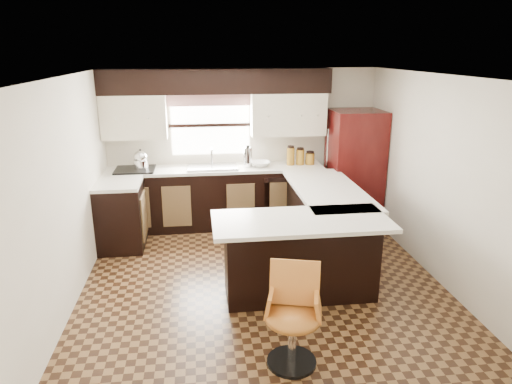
{
  "coord_description": "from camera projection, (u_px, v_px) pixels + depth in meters",
  "views": [
    {
      "loc": [
        -0.7,
        -4.87,
        2.66
      ],
      "look_at": [
        -0.02,
        0.45,
        0.99
      ],
      "focal_mm": 32.0,
      "sensor_mm": 36.0,
      "label": 1
    }
  ],
  "objects": [
    {
      "name": "floor",
      "position": [
        262.0,
        281.0,
        5.49
      ],
      "size": [
        4.4,
        4.4,
        0.0
      ],
      "primitive_type": "plane",
      "color": "#49301A",
      "rests_on": "ground"
    },
    {
      "name": "ceiling",
      "position": [
        263.0,
        76.0,
        4.77
      ],
      "size": [
        4.4,
        4.4,
        0.0
      ],
      "primitive_type": "plane",
      "rotation": [
        3.14,
        0.0,
        0.0
      ],
      "color": "silver",
      "rests_on": "wall_back"
    },
    {
      "name": "wall_back",
      "position": [
        243.0,
        146.0,
        7.21
      ],
      "size": [
        4.4,
        0.0,
        4.4
      ],
      "primitive_type": "plane",
      "rotation": [
        1.57,
        0.0,
        0.0
      ],
      "color": "beige",
      "rests_on": "floor"
    },
    {
      "name": "wall_front",
      "position": [
        309.0,
        279.0,
        3.05
      ],
      "size": [
        4.4,
        0.0,
        4.4
      ],
      "primitive_type": "plane",
      "rotation": [
        -1.57,
        0.0,
        0.0
      ],
      "color": "beige",
      "rests_on": "floor"
    },
    {
      "name": "wall_left",
      "position": [
        68.0,
        193.0,
        4.88
      ],
      "size": [
        0.0,
        4.4,
        4.4
      ],
      "primitive_type": "plane",
      "rotation": [
        1.57,
        0.0,
        1.57
      ],
      "color": "beige",
      "rests_on": "floor"
    },
    {
      "name": "wall_right",
      "position": [
        438.0,
        179.0,
        5.39
      ],
      "size": [
        0.0,
        4.4,
        4.4
      ],
      "primitive_type": "plane",
      "rotation": [
        1.57,
        0.0,
        -1.57
      ],
      "color": "beige",
      "rests_on": "floor"
    },
    {
      "name": "base_cab_back",
      "position": [
        217.0,
        198.0,
        7.1
      ],
      "size": [
        3.3,
        0.6,
        0.9
      ],
      "primitive_type": "cube",
      "color": "black",
      "rests_on": "floor"
    },
    {
      "name": "base_cab_left",
      "position": [
        121.0,
        217.0,
        6.32
      ],
      "size": [
        0.6,
        0.7,
        0.9
      ],
      "primitive_type": "cube",
      "color": "black",
      "rests_on": "floor"
    },
    {
      "name": "counter_back",
      "position": [
        216.0,
        169.0,
        6.96
      ],
      "size": [
        3.3,
        0.6,
        0.04
      ],
      "primitive_type": "cube",
      "color": "silver",
      "rests_on": "base_cab_back"
    },
    {
      "name": "counter_left",
      "position": [
        118.0,
        184.0,
        6.18
      ],
      "size": [
        0.6,
        0.7,
        0.04
      ],
      "primitive_type": "cube",
      "color": "silver",
      "rests_on": "base_cab_left"
    },
    {
      "name": "soffit",
      "position": [
        216.0,
        81.0,
        6.69
      ],
      "size": [
        3.4,
        0.35,
        0.36
      ],
      "primitive_type": "cube",
      "color": "black",
      "rests_on": "wall_back"
    },
    {
      "name": "upper_cab_left",
      "position": [
        134.0,
        117.0,
        6.7
      ],
      "size": [
        0.94,
        0.35,
        0.64
      ],
      "primitive_type": "cube",
      "color": "beige",
      "rests_on": "wall_back"
    },
    {
      "name": "upper_cab_right",
      "position": [
        288.0,
        114.0,
        6.98
      ],
      "size": [
        1.14,
        0.35,
        0.64
      ],
      "primitive_type": "cube",
      "color": "beige",
      "rests_on": "wall_back"
    },
    {
      "name": "window_pane",
      "position": [
        211.0,
        125.0,
        7.03
      ],
      "size": [
        1.2,
        0.02,
        0.9
      ],
      "primitive_type": "cube",
      "color": "white",
      "rests_on": "wall_back"
    },
    {
      "name": "valance",
      "position": [
        210.0,
        100.0,
        6.87
      ],
      "size": [
        1.3,
        0.06,
        0.18
      ],
      "primitive_type": "cube",
      "color": "#D19B93",
      "rests_on": "wall_back"
    },
    {
      "name": "sink",
      "position": [
        212.0,
        167.0,
        6.92
      ],
      "size": [
        0.75,
        0.45,
        0.03
      ],
      "primitive_type": "cube",
      "color": "#B2B2B7",
      "rests_on": "counter_back"
    },
    {
      "name": "dishwasher",
      "position": [
        283.0,
        203.0,
        6.96
      ],
      "size": [
        0.58,
        0.03,
        0.78
      ],
      "primitive_type": "cube",
      "color": "black",
      "rests_on": "floor"
    },
    {
      "name": "cooktop",
      "position": [
        135.0,
        170.0,
        6.78
      ],
      "size": [
        0.58,
        0.5,
        0.02
      ],
      "primitive_type": "cube",
      "color": "black",
      "rests_on": "counter_back"
    },
    {
      "name": "peninsula_long",
      "position": [
        323.0,
        224.0,
        6.06
      ],
      "size": [
        0.6,
        1.95,
        0.9
      ],
      "primitive_type": "cube",
      "color": "black",
      "rests_on": "floor"
    },
    {
      "name": "peninsula_return",
      "position": [
        300.0,
        258.0,
        5.07
      ],
      "size": [
        1.65,
        0.6,
        0.9
      ],
      "primitive_type": "cube",
      "color": "black",
      "rests_on": "floor"
    },
    {
      "name": "counter_pen_long",
      "position": [
        328.0,
        190.0,
        5.92
      ],
      "size": [
        0.84,
        1.95,
        0.04
      ],
      "primitive_type": "cube",
      "color": "silver",
      "rests_on": "peninsula_long"
    },
    {
      "name": "counter_pen_return",
      "position": [
        301.0,
        221.0,
        4.84
      ],
      "size": [
        1.89,
        0.84,
        0.04
      ],
      "primitive_type": "cube",
      "color": "silver",
      "rests_on": "peninsula_return"
    },
    {
      "name": "refrigerator",
      "position": [
        354.0,
        168.0,
        7.1
      ],
      "size": [
        0.77,
        0.74,
        1.79
      ],
      "primitive_type": "cube",
      "color": "#3B0A09",
      "rests_on": "floor"
    },
    {
      "name": "bar_chair",
      "position": [
        293.0,
        319.0,
        3.92
      ],
      "size": [
        0.59,
        0.59,
        0.9
      ],
      "primitive_type": null,
      "rotation": [
        0.0,
        0.0,
        -0.27
      ],
      "color": "#BD6D27",
      "rests_on": "floor"
    },
    {
      "name": "kettle",
      "position": [
        141.0,
        159.0,
        6.75
      ],
      "size": [
        0.22,
        0.22,
        0.29
      ],
      "primitive_type": null,
      "color": "silver",
      "rests_on": "cooktop"
    },
    {
      "name": "percolator",
      "position": [
        248.0,
        157.0,
        6.97
      ],
      "size": [
        0.14,
        0.14,
        0.3
      ],
      "primitive_type": "cylinder",
      "color": "silver",
      "rests_on": "counter_back"
    },
    {
      "name": "mixing_bowl",
      "position": [
        260.0,
        164.0,
        7.02
      ],
      "size": [
        0.31,
        0.31,
        0.07
      ],
      "primitive_type": "imported",
      "rotation": [
        0.0,
        0.0,
        0.02
      ],
      "color": "white",
      "rests_on": "counter_back"
    },
    {
      "name": "canister_large",
      "position": [
        291.0,
        156.0,
        7.07
      ],
      "size": [
        0.12,
        0.12,
        0.27
      ],
      "primitive_type": "cylinder",
      "color": "#96671B",
      "rests_on": "counter_back"
    },
    {
      "name": "canister_med",
      "position": [
        300.0,
        157.0,
        7.09
      ],
      "size": [
        0.12,
        0.12,
        0.24
      ],
      "primitive_type": "cylinder",
      "color": "#96671B",
      "rests_on": "counter_back"
    },
    {
      "name": "canister_small",
      "position": [
        310.0,
        159.0,
        7.12
      ],
      "size": [
        0.14,
        0.14,
        0.18
      ],
      "primitive_type": "cylinder",
      "color": "#96671B",
      "rests_on": "counter_back"
    }
  ]
}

